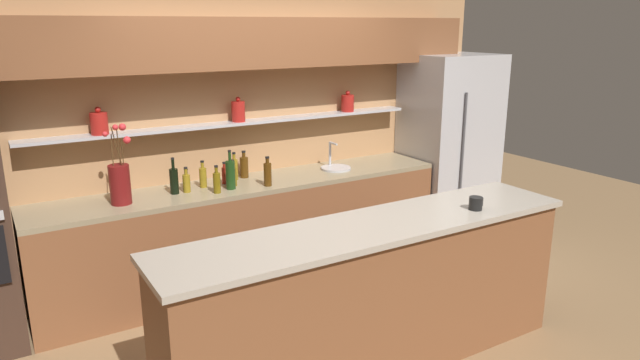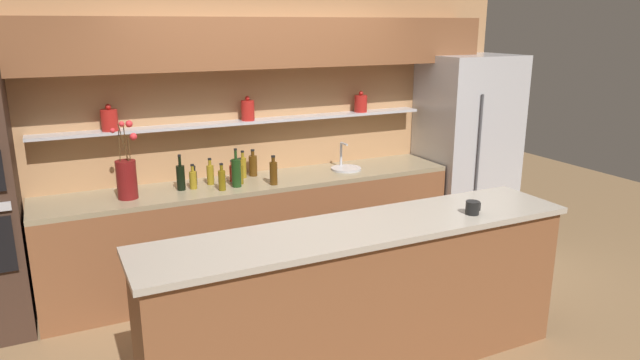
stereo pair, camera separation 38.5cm
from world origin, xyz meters
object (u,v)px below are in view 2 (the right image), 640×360
refrigerator (466,151)px  bottle_spirit_8 (253,165)px  bottle_oil_2 (240,174)px  sink_fixture (346,167)px  bottle_wine_5 (236,172)px  bottle_spirit_3 (274,173)px  bottle_oil_6 (222,180)px  bottle_sauce_1 (194,177)px  coffee_mug (473,208)px  bottle_wine_7 (181,177)px  flower_vase (127,177)px  bottle_oil_10 (193,179)px  bottle_sauce_9 (232,172)px  bottle_oil_4 (210,174)px  bottle_oil_0 (243,167)px

refrigerator → bottle_spirit_8: refrigerator is taller
bottle_oil_2 → bottle_spirit_8: size_ratio=0.93×
sink_fixture → bottle_wine_5: bottle_wine_5 is taller
bottle_spirit_3 → bottle_oil_6: bearing=177.1°
refrigerator → sink_fixture: 1.39m
bottle_sauce_1 → bottle_spirit_8: (0.55, 0.06, 0.03)m
bottle_sauce_1 → coffee_mug: coffee_mug is taller
bottle_sauce_1 → coffee_mug: (1.41, -1.88, 0.07)m
sink_fixture → bottle_wine_7: bottle_wine_7 is taller
flower_vase → bottle_oil_10: size_ratio=2.96×
flower_vase → bottle_oil_2: (0.92, 0.02, -0.09)m
flower_vase → bottle_sauce_9: 0.91m
bottle_oil_4 → coffee_mug: bottle_oil_4 is taller
bottle_wine_5 → bottle_wine_7: bottle_wine_5 is taller
bottle_oil_0 → bottle_oil_6: size_ratio=1.07×
bottle_oil_4 → bottle_oil_10: size_ratio=1.09×
refrigerator → bottle_wine_7: (-2.93, 0.04, 0.06)m
bottle_oil_4 → bottle_wine_5: bottle_wine_5 is taller
bottle_oil_2 → bottle_wine_7: bottle_wine_7 is taller
bottle_spirit_3 → bottle_sauce_1: bearing=154.5°
bottle_oil_4 → bottle_sauce_1: bearing=159.0°
bottle_oil_2 → bottle_oil_4: (-0.23, 0.09, 0.00)m
bottle_wine_5 → bottle_spirit_8: bottle_wine_5 is taller
refrigerator → bottle_wine_5: 2.49m
bottle_oil_4 → bottle_wine_7: bottle_wine_7 is taller
bottle_oil_6 → bottle_oil_0: bearing=47.3°
coffee_mug → bottle_spirit_3: bearing=116.8°
bottle_wine_7 → bottle_oil_10: 0.10m
bottle_oil_2 → bottle_oil_0: bearing=64.2°
bottle_wine_7 → bottle_oil_10: bearing=-5.0°
bottle_wine_5 → bottle_oil_10: size_ratio=1.57×
bottle_sauce_1 → bottle_wine_5: bearing=-35.2°
bottle_oil_6 → bottle_sauce_9: (0.16, 0.23, -0.01)m
bottle_oil_2 → bottle_oil_4: bottle_oil_4 is taller
bottle_oil_2 → bottle_spirit_3: size_ratio=0.90×
refrigerator → bottle_oil_10: refrigerator is taller
bottle_sauce_1 → bottle_spirit_8: size_ratio=0.68×
bottle_oil_0 → bottle_wine_7: (-0.58, -0.15, 0.01)m
sink_fixture → bottle_wine_5: size_ratio=0.86×
bottle_sauce_1 → bottle_oil_10: bearing=-107.9°
refrigerator → bottle_sauce_9: refrigerator is taller
refrigerator → flower_vase: size_ratio=3.14×
bottle_oil_6 → bottle_spirit_8: bottle_spirit_8 is taller
bottle_oil_4 → bottle_spirit_8: (0.42, 0.11, 0.01)m
bottle_oil_2 → bottle_wine_7: bearing=176.2°
bottle_oil_4 → bottle_sauce_9: (0.20, 0.02, -0.01)m
sink_fixture → bottle_spirit_8: 0.88m
bottle_sauce_1 → bottle_spirit_8: bearing=6.4°
bottle_spirit_8 → bottle_sauce_9: size_ratio=1.28×
bottle_oil_0 → bottle_oil_10: (-0.49, -0.16, -0.02)m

